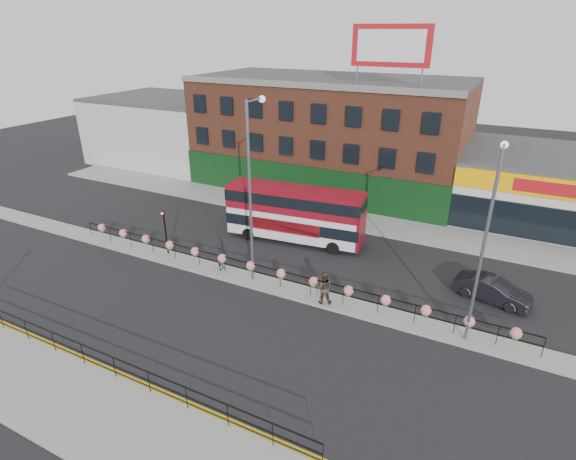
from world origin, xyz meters
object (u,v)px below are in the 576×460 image
at_px(pedestrian_a, 221,257).
at_px(lamp_column_east, 486,233).
at_px(car, 492,290).
at_px(pedestrian_b, 324,288).
at_px(double_decker_bus, 295,209).
at_px(lamp_column_west, 252,179).

distance_m(pedestrian_a, lamp_column_east, 15.76).
xyz_separation_m(car, pedestrian_b, (-8.48, -4.82, 0.45)).
distance_m(car, pedestrian_a, 16.38).
distance_m(double_decker_bus, lamp_column_east, 14.73).
bearing_deg(pedestrian_a, lamp_column_east, -94.23).
relative_size(double_decker_bus, pedestrian_a, 5.70).
relative_size(car, pedestrian_a, 2.46).
bearing_deg(double_decker_bus, pedestrian_a, -109.26).
bearing_deg(lamp_column_west, pedestrian_a, -177.12).
distance_m(lamp_column_west, lamp_column_east, 12.58).
bearing_deg(lamp_column_east, double_decker_bus, 153.19).
bearing_deg(lamp_column_west, double_decker_bus, 92.16).
height_order(lamp_column_west, lamp_column_east, lamp_column_west).
relative_size(double_decker_bus, car, 2.32).
bearing_deg(pedestrian_b, lamp_column_east, 160.75).
relative_size(double_decker_bus, lamp_column_east, 1.05).
bearing_deg(double_decker_bus, lamp_column_east, -26.81).
xyz_separation_m(pedestrian_a, lamp_column_west, (2.43, 0.12, 5.54)).
bearing_deg(pedestrian_a, double_decker_bus, -22.86).
relative_size(lamp_column_west, lamp_column_east, 1.12).
height_order(double_decker_bus, car, double_decker_bus).
height_order(pedestrian_b, lamp_column_east, lamp_column_east).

